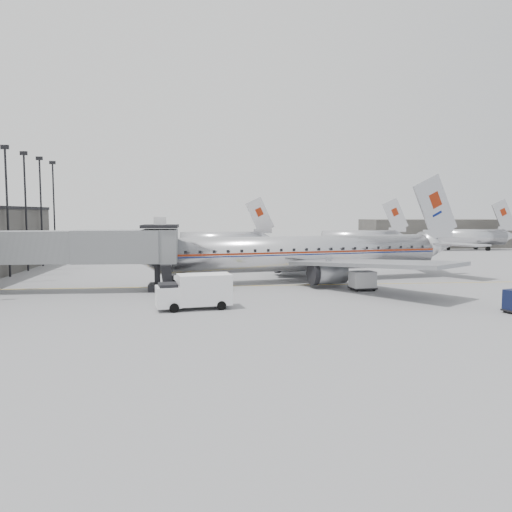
{
  "coord_description": "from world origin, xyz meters",
  "views": [
    {
      "loc": [
        -4.67,
        -44.62,
        7.52
      ],
      "look_at": [
        0.32,
        4.5,
        3.2
      ],
      "focal_mm": 35.0,
      "sensor_mm": 36.0,
      "label": 1
    }
  ],
  "objects_px": {
    "airliner": "(310,253)",
    "ramp_worker": "(228,281)",
    "service_van": "(195,291)",
    "baggage_cart_white": "(363,280)"
  },
  "relations": [
    {
      "from": "service_van",
      "to": "baggage_cart_white",
      "type": "relative_size",
      "value": 2.4
    },
    {
      "from": "service_van",
      "to": "ramp_worker",
      "type": "distance_m",
      "value": 9.37
    },
    {
      "from": "airliner",
      "to": "service_van",
      "type": "distance_m",
      "value": 19.48
    },
    {
      "from": "airliner",
      "to": "baggage_cart_white",
      "type": "distance_m",
      "value": 8.32
    },
    {
      "from": "ramp_worker",
      "to": "service_van",
      "type": "bearing_deg",
      "value": -116.24
    },
    {
      "from": "airliner",
      "to": "service_van",
      "type": "bearing_deg",
      "value": -140.68
    },
    {
      "from": "airliner",
      "to": "service_van",
      "type": "xyz_separation_m",
      "value": [
        -12.28,
        -15.04,
        -1.63
      ]
    },
    {
      "from": "baggage_cart_white",
      "to": "ramp_worker",
      "type": "bearing_deg",
      "value": 168.95
    },
    {
      "from": "airliner",
      "to": "ramp_worker",
      "type": "relative_size",
      "value": 20.88
    },
    {
      "from": "service_van",
      "to": "baggage_cart_white",
      "type": "distance_m",
      "value": 17.83
    }
  ]
}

